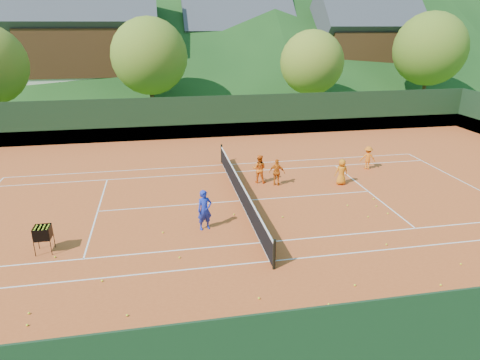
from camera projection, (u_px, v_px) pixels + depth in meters
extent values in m
plane|color=#2E581B|center=(241.00, 201.00, 19.90)|extent=(400.00, 400.00, 0.00)
cube|color=#BF4C1E|center=(241.00, 201.00, 19.90)|extent=(40.00, 24.00, 0.02)
imported|color=#1B2CB0|center=(205.00, 210.00, 16.90)|extent=(0.68, 0.54, 1.65)
imported|color=orange|center=(259.00, 169.00, 21.96)|extent=(0.88, 0.79, 1.48)
imported|color=orange|center=(277.00, 172.00, 21.59)|extent=(0.87, 0.60, 1.37)
imported|color=orange|center=(341.00, 172.00, 21.71)|extent=(0.67, 0.45, 1.34)
imported|color=orange|center=(368.00, 158.00, 24.04)|extent=(0.95, 0.70, 1.31)
sphere|color=yellow|center=(252.00, 213.00, 18.52)|extent=(0.07, 0.07, 0.07)
sphere|color=yellow|center=(374.00, 199.00, 20.03)|extent=(0.07, 0.07, 0.07)
sphere|color=yellow|center=(347.00, 205.00, 19.31)|extent=(0.07, 0.07, 0.07)
sphere|color=yellow|center=(259.00, 298.00, 12.78)|extent=(0.07, 0.07, 0.07)
sphere|color=yellow|center=(388.00, 213.00, 18.49)|extent=(0.07, 0.07, 0.07)
sphere|color=yellow|center=(163.00, 232.00, 16.80)|extent=(0.07, 0.07, 0.07)
sphere|color=yellow|center=(234.00, 214.00, 18.40)|extent=(0.07, 0.07, 0.07)
sphere|color=yellow|center=(441.00, 285.00, 13.43)|extent=(0.07, 0.07, 0.07)
sphere|color=yellow|center=(461.00, 264.00, 14.60)|extent=(0.07, 0.07, 0.07)
sphere|color=yellow|center=(102.00, 281.00, 13.65)|extent=(0.07, 0.07, 0.07)
sphere|color=yellow|center=(368.00, 217.00, 18.17)|extent=(0.07, 0.07, 0.07)
sphere|color=yellow|center=(179.00, 257.00, 15.01)|extent=(0.07, 0.07, 0.07)
sphere|color=yellow|center=(386.00, 244.00, 15.89)|extent=(0.07, 0.07, 0.07)
sphere|color=yellow|center=(283.00, 217.00, 18.16)|extent=(0.07, 0.07, 0.07)
sphere|color=yellow|center=(55.00, 257.00, 15.04)|extent=(0.07, 0.07, 0.07)
sphere|color=yellow|center=(127.00, 315.00, 12.03)|extent=(0.07, 0.07, 0.07)
sphere|color=yellow|center=(376.00, 206.00, 19.22)|extent=(0.07, 0.07, 0.07)
sphere|color=yellow|center=(355.00, 285.00, 13.42)|extent=(0.07, 0.07, 0.07)
sphere|color=yellow|center=(329.00, 304.00, 12.51)|extent=(0.07, 0.07, 0.07)
sphere|color=yellow|center=(29.00, 313.00, 12.12)|extent=(0.07, 0.07, 0.07)
sphere|color=yellow|center=(27.00, 325.00, 11.64)|extent=(0.07, 0.07, 0.07)
cube|color=silver|center=(467.00, 184.00, 21.96)|extent=(0.06, 10.97, 0.00)
cube|color=white|center=(270.00, 261.00, 14.83)|extent=(23.77, 0.06, 0.00)
cube|color=silver|center=(223.00, 165.00, 24.95)|extent=(23.77, 0.06, 0.00)
cube|color=white|center=(261.00, 243.00, 16.09)|extent=(23.77, 0.06, 0.00)
cube|color=silver|center=(227.00, 172.00, 23.69)|extent=(23.77, 0.06, 0.00)
cube|color=white|center=(98.00, 211.00, 18.77)|extent=(0.06, 8.23, 0.00)
cube|color=white|center=(368.00, 191.00, 21.01)|extent=(0.06, 8.23, 0.00)
cube|color=silver|center=(241.00, 201.00, 19.89)|extent=(12.80, 0.06, 0.00)
cube|color=white|center=(241.00, 201.00, 19.89)|extent=(0.06, 10.97, 0.00)
cube|color=black|center=(241.00, 192.00, 19.74)|extent=(0.03, 11.97, 0.90)
cube|color=white|center=(241.00, 182.00, 19.58)|extent=(0.05, 11.97, 0.06)
cylinder|color=black|center=(274.00, 255.00, 14.18)|extent=(0.10, 0.10, 1.10)
cylinder|color=black|center=(222.00, 153.00, 25.22)|extent=(0.10, 0.10, 1.10)
cube|color=black|center=(209.00, 117.00, 30.45)|extent=(40.00, 0.05, 3.00)
cube|color=#1B5E26|center=(209.00, 131.00, 30.79)|extent=(40.40, 0.05, 1.00)
cylinder|color=black|center=(35.00, 249.00, 15.06)|extent=(0.02, 0.02, 0.55)
cylinder|color=black|center=(51.00, 248.00, 15.15)|extent=(0.02, 0.02, 0.55)
cylinder|color=black|center=(38.00, 242.00, 15.56)|extent=(0.02, 0.02, 0.55)
cylinder|color=black|center=(54.00, 241.00, 15.66)|extent=(0.02, 0.02, 0.55)
cube|color=black|center=(44.00, 238.00, 15.26)|extent=(0.55, 0.55, 0.02)
cube|color=black|center=(41.00, 236.00, 14.93)|extent=(0.55, 0.02, 0.45)
cube|color=black|center=(44.00, 229.00, 15.44)|extent=(0.55, 0.02, 0.45)
cube|color=black|center=(34.00, 233.00, 15.14)|extent=(0.02, 0.55, 0.45)
cube|color=black|center=(51.00, 232.00, 15.23)|extent=(0.02, 0.55, 0.45)
sphere|color=#CCE526|center=(34.00, 231.00, 14.90)|extent=(0.07, 0.07, 0.07)
sphere|color=#CCE526|center=(35.00, 229.00, 15.02)|extent=(0.07, 0.07, 0.07)
sphere|color=#CCE526|center=(36.00, 227.00, 15.15)|extent=(0.07, 0.07, 0.07)
sphere|color=#CCE526|center=(37.00, 226.00, 15.27)|extent=(0.07, 0.07, 0.07)
sphere|color=#CCE526|center=(38.00, 230.00, 14.92)|extent=(0.07, 0.07, 0.07)
sphere|color=#CCE526|center=(39.00, 229.00, 15.05)|extent=(0.07, 0.07, 0.07)
sphere|color=#CCE526|center=(40.00, 227.00, 15.17)|extent=(0.07, 0.07, 0.07)
sphere|color=#CCE526|center=(41.00, 225.00, 15.30)|extent=(0.07, 0.07, 0.07)
sphere|color=#CCE526|center=(42.00, 230.00, 14.94)|extent=(0.07, 0.07, 0.07)
sphere|color=#CCE526|center=(43.00, 228.00, 15.07)|extent=(0.07, 0.07, 0.07)
sphere|color=#CCE526|center=(44.00, 227.00, 15.20)|extent=(0.07, 0.07, 0.07)
sphere|color=#CCE526|center=(45.00, 225.00, 15.32)|extent=(0.07, 0.07, 0.07)
sphere|color=#CCE526|center=(46.00, 230.00, 14.97)|extent=(0.07, 0.07, 0.07)
sphere|color=#CCE526|center=(47.00, 228.00, 15.09)|extent=(0.07, 0.07, 0.07)
sphere|color=#CCE526|center=(48.00, 226.00, 15.22)|extent=(0.07, 0.07, 0.07)
sphere|color=#CCE526|center=(49.00, 225.00, 15.35)|extent=(0.07, 0.07, 0.07)
cube|color=beige|center=(95.00, 87.00, 45.33)|extent=(12.00, 9.00, 2.88)
cube|color=#391F0F|center=(91.00, 51.00, 44.07)|extent=(12.24, 9.18, 4.48)
cube|color=#3E3E45|center=(88.00, 22.00, 43.09)|extent=(13.80, 9.93, 9.93)
cube|color=beige|center=(237.00, 81.00, 51.88)|extent=(11.00, 8.00, 2.52)
cube|color=#341C0E|center=(237.00, 53.00, 50.77)|extent=(11.22, 8.16, 3.92)
cube|color=#404047|center=(237.00, 30.00, 49.89)|extent=(12.65, 8.82, 8.82)
cube|color=beige|center=(359.00, 81.00, 50.60)|extent=(10.00, 8.00, 2.70)
cube|color=#3A210F|center=(362.00, 51.00, 49.41)|extent=(10.20, 8.16, 4.20)
cube|color=#3D3E45|center=(364.00, 26.00, 48.48)|extent=(11.50, 8.82, 8.82)
cylinder|color=#422A1A|center=(152.00, 101.00, 37.16)|extent=(0.36, 0.36, 2.88)
sphere|color=#4B741F|center=(149.00, 56.00, 35.86)|extent=(6.40, 6.40, 6.40)
cylinder|color=#3D2818|center=(310.00, 100.00, 38.74)|extent=(0.36, 0.36, 2.52)
sphere|color=#567A20|center=(312.00, 63.00, 37.60)|extent=(5.60, 5.60, 5.60)
cylinder|color=#3C2718|center=(424.00, 92.00, 41.66)|extent=(0.36, 0.36, 3.06)
sphere|color=#436C1D|center=(430.00, 49.00, 40.28)|extent=(6.80, 6.80, 6.80)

